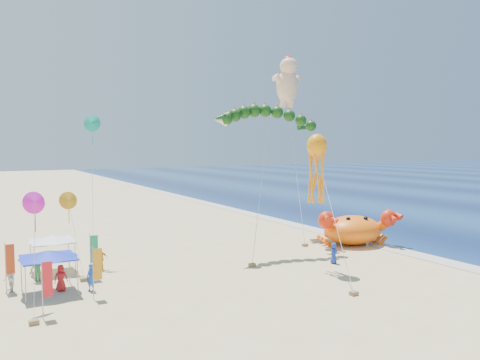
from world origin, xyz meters
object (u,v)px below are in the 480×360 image
at_px(dragon_kite, 267,120).
at_px(crab_inflatable, 353,229).
at_px(octopus_kite, 317,164).
at_px(canopy_blue, 48,254).
at_px(canopy_white, 52,239).
at_px(cherub_kite, 288,81).

bearing_deg(dragon_kite, crab_inflatable, -10.95).
xyz_separation_m(crab_inflatable, octopus_kite, (-8.41, -4.93, 6.40)).
bearing_deg(canopy_blue, canopy_white, 80.12).
bearing_deg(canopy_blue, octopus_kite, -10.63).
xyz_separation_m(cherub_kite, canopy_white, (-24.19, -4.67, -13.61)).
distance_m(dragon_kite, canopy_blue, 20.46).
height_order(crab_inflatable, cherub_kite, cherub_kite).
height_order(crab_inflatable, canopy_blue, crab_inflatable).
relative_size(dragon_kite, octopus_kite, 1.24).
height_order(dragon_kite, canopy_white, dragon_kite).
distance_m(crab_inflatable, dragon_kite, 13.23).
height_order(canopy_blue, canopy_white, same).
bearing_deg(cherub_kite, crab_inflatable, -79.01).
height_order(crab_inflatable, octopus_kite, octopus_kite).
relative_size(dragon_kite, cherub_kite, 0.67).
bearing_deg(octopus_kite, cherub_kite, 63.12).
bearing_deg(canopy_white, crab_inflatable, -8.27).
height_order(cherub_kite, octopus_kite, cherub_kite).
bearing_deg(canopy_white, octopus_kite, -26.50).
bearing_deg(crab_inflatable, octopus_kite, -149.58).
distance_m(crab_inflatable, canopy_blue, 26.80).
bearing_deg(canopy_blue, crab_inflatable, 3.19).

